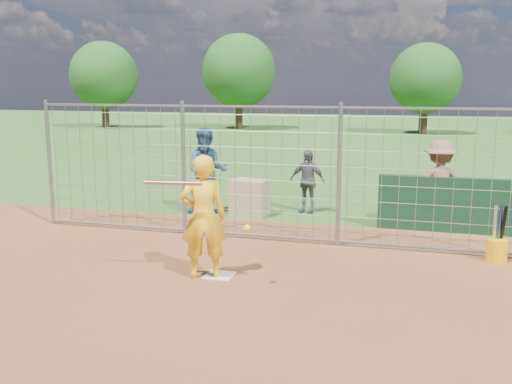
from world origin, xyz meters
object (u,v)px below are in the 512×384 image
(bucket_with_bats, at_px, (497,247))
(bystander_c, at_px, (439,185))
(bystander_a, at_px, (207,171))
(equipment_bin, at_px, (250,197))
(batter, at_px, (203,217))
(bystander_b, at_px, (307,181))

(bucket_with_bats, bearing_deg, bystander_c, 113.29)
(bystander_c, distance_m, bucket_with_bats, 2.36)
(bystander_a, xyz_separation_m, bucket_with_bats, (5.90, -2.10, -0.73))
(equipment_bin, bearing_deg, bystander_c, 6.77)
(bystander_a, distance_m, bucket_with_bats, 6.31)
(batter, distance_m, equipment_bin, 4.36)
(bystander_b, bearing_deg, batter, -84.67)
(bystander_b, relative_size, equipment_bin, 1.82)
(bystander_a, bearing_deg, bystander_c, -16.70)
(batter, distance_m, bystander_c, 5.42)
(equipment_bin, bearing_deg, bucket_with_bats, -15.46)
(batter, bearing_deg, bystander_c, -150.30)
(batter, bearing_deg, bucket_with_bats, -174.95)
(bystander_a, relative_size, bystander_b, 1.34)
(bystander_a, height_order, bystander_b, bystander_a)
(bystander_c, bearing_deg, bystander_a, -9.28)
(bystander_c, relative_size, equipment_bin, 2.27)
(bystander_c, xyz_separation_m, bucket_with_bats, (0.89, -2.08, -0.66))
(bystander_a, bearing_deg, bystander_b, 2.55)
(bystander_a, relative_size, bystander_c, 1.07)
(bystander_c, xyz_separation_m, equipment_bin, (-4.04, 0.14, -0.51))
(bystander_a, distance_m, equipment_bin, 1.13)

